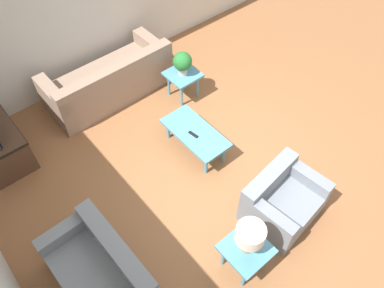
% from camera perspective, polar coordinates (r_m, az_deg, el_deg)
% --- Properties ---
extents(ground_plane, '(14.00, 14.00, 0.00)m').
position_cam_1_polar(ground_plane, '(5.55, 4.27, -3.43)').
color(ground_plane, '#8E5B38').
extents(sofa, '(0.89, 2.11, 0.79)m').
position_cam_1_polar(sofa, '(6.50, -12.41, 9.29)').
color(sofa, gray).
rests_on(sofa, ground_plane).
extents(armchair, '(0.86, 1.03, 0.67)m').
position_cam_1_polar(armchair, '(5.03, 13.50, -8.37)').
color(armchair, slate).
rests_on(armchair, ground_plane).
extents(loveseat, '(1.35, 0.79, 0.67)m').
position_cam_1_polar(loveseat, '(4.62, -13.65, -18.35)').
color(loveseat, slate).
rests_on(loveseat, ground_plane).
extents(coffee_table, '(1.06, 0.52, 0.38)m').
position_cam_1_polar(coffee_table, '(5.48, 0.49, 1.56)').
color(coffee_table, teal).
rests_on(coffee_table, ground_plane).
extents(side_table_plant, '(0.51, 0.51, 0.48)m').
position_cam_1_polar(side_table_plant, '(6.28, -1.41, 10.16)').
color(side_table_plant, teal).
rests_on(side_table_plant, ground_plane).
extents(side_table_lamp, '(0.51, 0.51, 0.48)m').
position_cam_1_polar(side_table_lamp, '(4.48, 8.20, -15.85)').
color(side_table_lamp, teal).
rests_on(side_table_lamp, ground_plane).
extents(potted_plant, '(0.31, 0.31, 0.40)m').
position_cam_1_polar(potted_plant, '(6.08, -1.46, 12.35)').
color(potted_plant, '#B2ADA3').
rests_on(potted_plant, side_table_plant).
extents(table_lamp, '(0.32, 0.32, 0.46)m').
position_cam_1_polar(table_lamp, '(4.13, 8.81, -13.67)').
color(table_lamp, '#997F4C').
rests_on(table_lamp, side_table_lamp).
extents(remote_control, '(0.16, 0.07, 0.02)m').
position_cam_1_polar(remote_control, '(5.40, 0.21, 1.46)').
color(remote_control, black).
rests_on(remote_control, coffee_table).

